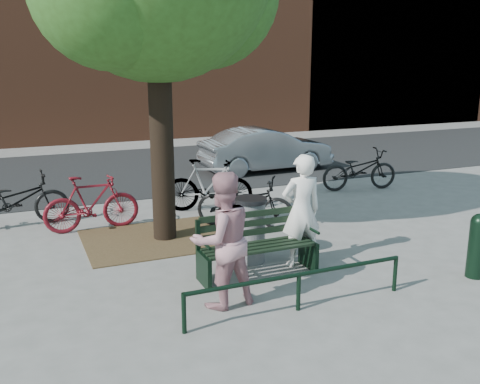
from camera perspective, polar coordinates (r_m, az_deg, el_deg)
name	(u,v)px	position (r m, az deg, el deg)	size (l,w,h in m)	color
ground	(258,276)	(7.94, 1.94, -8.92)	(90.00, 90.00, 0.00)	gray
dirt_pit	(154,239)	(9.58, -9.14, -4.96)	(2.40, 2.00, 0.02)	brown
road	(134,169)	(15.74, -11.23, 2.39)	(40.00, 7.00, 0.01)	black
park_bench	(256,243)	(7.83, 1.72, -5.49)	(1.74, 0.54, 0.97)	black
guard_railing	(299,280)	(6.80, 6.29, -9.35)	(3.06, 0.06, 0.51)	black
person_left	(301,211)	(8.12, 6.56, -1.99)	(0.63, 0.42, 1.73)	white
person_right	(222,240)	(6.75, -1.91, -5.15)	(0.85, 0.66, 1.75)	#B57C84
bollard	(478,243)	(8.44, 24.01, -5.04)	(0.26, 0.26, 0.96)	black
litter_bin	(251,229)	(8.33, 1.14, -4.00)	(0.50, 0.50, 1.02)	gray
bicycle_a	(16,201)	(10.88, -22.81, -0.87)	(0.67, 1.93, 1.01)	black
bicycle_b	(92,203)	(10.19, -15.55, -1.16)	(0.49, 1.73, 1.04)	#5E0D16
bicycle_c	(245,203)	(9.97, 0.53, -1.15)	(0.65, 1.86, 0.98)	black
bicycle_d	(209,185)	(11.11, -3.37, 0.73)	(0.52, 1.83, 1.10)	gray
bicycle_e	(359,170)	(13.26, 12.62, 2.35)	(0.66, 1.89, 0.99)	black
parked_car	(266,150)	(15.17, 2.78, 4.55)	(1.30, 3.74, 1.23)	gray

